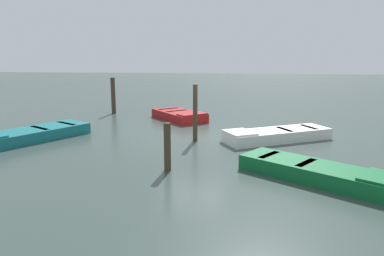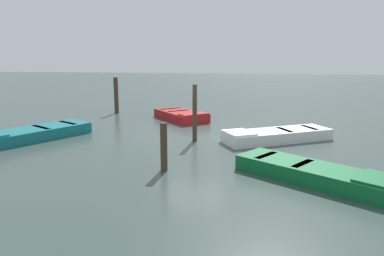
{
  "view_description": "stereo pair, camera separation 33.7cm",
  "coord_description": "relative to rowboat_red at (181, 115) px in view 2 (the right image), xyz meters",
  "views": [
    {
      "loc": [
        -1.57,
        13.99,
        3.27
      ],
      "look_at": [
        0.0,
        0.0,
        0.35
      ],
      "focal_mm": 35.29,
      "sensor_mm": 36.0,
      "label": 1
    },
    {
      "loc": [
        -1.9,
        13.95,
        3.27
      ],
      "look_at": [
        0.0,
        0.0,
        0.35
      ],
      "focal_mm": 35.29,
      "sensor_mm": 36.0,
      "label": 2
    }
  ],
  "objects": [
    {
      "name": "ground_plane",
      "position": [
        -1.01,
        3.56,
        -0.22
      ],
      "size": [
        80.0,
        80.0,
        0.0
      ],
      "primitive_type": "plane",
      "color": "#33423D"
    },
    {
      "name": "rowboat_red",
      "position": [
        0.0,
        0.0,
        0.0
      ],
      "size": [
        2.96,
        3.17,
        0.46
      ],
      "rotation": [
        0.0,
        0.0,
        2.26
      ],
      "color": "maroon",
      "rests_on": "ground_plane"
    },
    {
      "name": "rowboat_white",
      "position": [
        -4.15,
        3.78,
        -0.0
      ],
      "size": [
        4.14,
        3.0,
        0.46
      ],
      "rotation": [
        0.0,
        0.0,
        0.49
      ],
      "color": "silver",
      "rests_on": "ground_plane"
    },
    {
      "name": "rowboat_green",
      "position": [
        -4.75,
        8.07,
        -0.0
      ],
      "size": [
        3.96,
        3.36,
        0.46
      ],
      "rotation": [
        0.0,
        0.0,
        2.51
      ],
      "color": "#0F602D",
      "rests_on": "ground_plane"
    },
    {
      "name": "rowboat_teal",
      "position": [
        4.86,
        4.7,
        -0.0
      ],
      "size": [
        3.42,
        4.31,
        0.46
      ],
      "rotation": [
        0.0,
        0.0,
        1.02
      ],
      "color": "#14666B",
      "rests_on": "ground_plane"
    },
    {
      "name": "mooring_piling_mid_right",
      "position": [
        -0.8,
        7.72,
        0.45
      ],
      "size": [
        0.19,
        0.19,
        1.34
      ],
      "primitive_type": "cylinder",
      "color": "#423323",
      "rests_on": "ground_plane"
    },
    {
      "name": "mooring_piling_center",
      "position": [
        -1.19,
        4.18,
        0.82
      ],
      "size": [
        0.17,
        0.17,
        2.07
      ],
      "primitive_type": "cylinder",
      "color": "#423323",
      "rests_on": "ground_plane"
    },
    {
      "name": "mooring_piling_mid_left",
      "position": [
        3.7,
        -1.48,
        0.72
      ],
      "size": [
        0.23,
        0.23,
        1.88
      ],
      "primitive_type": "cylinder",
      "color": "#423323",
      "rests_on": "ground_plane"
    }
  ]
}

